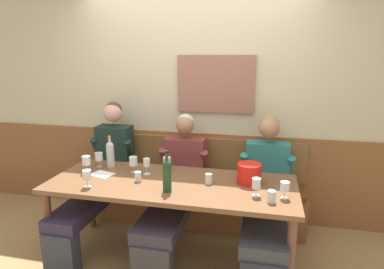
% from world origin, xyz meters
% --- Properties ---
extents(ground_plane, '(6.80, 6.80, 0.02)m').
position_xyz_m(ground_plane, '(0.00, 0.00, -0.01)').
color(ground_plane, '#97774A').
rests_on(ground_plane, ground).
extents(room_wall_back, '(6.80, 0.12, 2.80)m').
position_xyz_m(room_wall_back, '(0.00, 1.09, 1.40)').
color(room_wall_back, beige).
rests_on(room_wall_back, ground).
extents(wood_wainscot_panel, '(6.80, 0.03, 0.98)m').
position_xyz_m(wood_wainscot_panel, '(0.00, 1.04, 0.49)').
color(wood_wainscot_panel, brown).
rests_on(wood_wainscot_panel, ground).
extents(wall_bench, '(2.48, 0.42, 0.94)m').
position_xyz_m(wall_bench, '(0.00, 0.83, 0.28)').
color(wall_bench, brown).
rests_on(wall_bench, ground).
extents(dining_table, '(2.18, 0.85, 0.75)m').
position_xyz_m(dining_table, '(0.00, 0.11, 0.67)').
color(dining_table, brown).
rests_on(dining_table, ground).
extents(person_left_seat, '(0.48, 1.30, 1.34)m').
position_xyz_m(person_left_seat, '(-0.87, 0.47, 0.65)').
color(person_left_seat, '#2E333E').
rests_on(person_left_seat, ground).
extents(person_right_seat, '(0.53, 1.30, 1.24)m').
position_xyz_m(person_right_seat, '(-0.05, 0.42, 0.59)').
color(person_right_seat, '#35343C').
rests_on(person_right_seat, ground).
extents(person_center_left_seat, '(0.54, 1.31, 1.26)m').
position_xyz_m(person_center_left_seat, '(0.82, 0.43, 0.60)').
color(person_center_left_seat, '#262A3A').
rests_on(person_center_left_seat, ground).
extents(ice_bucket, '(0.21, 0.21, 0.17)m').
position_xyz_m(ice_bucket, '(0.67, 0.24, 0.84)').
color(ice_bucket, red).
rests_on(ice_bucket, dining_table).
extents(wine_bottle_amber_mid, '(0.07, 0.07, 0.35)m').
position_xyz_m(wine_bottle_amber_mid, '(0.02, -0.09, 0.90)').
color(wine_bottle_amber_mid, '#1D4024').
rests_on(wine_bottle_amber_mid, dining_table).
extents(wine_bottle_clear_water, '(0.08, 0.08, 0.32)m').
position_xyz_m(wine_bottle_clear_water, '(-0.70, 0.36, 0.89)').
color(wine_bottle_clear_water, '#B8C0BC').
rests_on(wine_bottle_clear_water, dining_table).
extents(wine_glass_right_end, '(0.07, 0.07, 0.15)m').
position_xyz_m(wine_glass_right_end, '(0.74, -0.02, 0.86)').
color(wine_glass_right_end, silver).
rests_on(wine_glass_right_end, dining_table).
extents(wine_glass_mid_right, '(0.08, 0.08, 0.17)m').
position_xyz_m(wine_glass_mid_right, '(-0.85, 0.16, 0.87)').
color(wine_glass_mid_right, silver).
rests_on(wine_glass_mid_right, dining_table).
extents(wine_glass_by_bottle, '(0.08, 0.08, 0.15)m').
position_xyz_m(wine_glass_by_bottle, '(-0.82, 0.34, 0.86)').
color(wine_glass_by_bottle, silver).
rests_on(wine_glass_by_bottle, dining_table).
extents(wine_glass_left_end, '(0.08, 0.08, 0.13)m').
position_xyz_m(wine_glass_left_end, '(-0.13, 0.40, 0.85)').
color(wine_glass_left_end, silver).
rests_on(wine_glass_left_end, dining_table).
extents(wine_glass_mid_left, '(0.07, 0.07, 0.14)m').
position_xyz_m(wine_glass_mid_left, '(0.96, -0.02, 0.85)').
color(wine_glass_mid_left, silver).
rests_on(wine_glass_mid_left, dining_table).
extents(wine_glass_center_rear, '(0.07, 0.07, 0.15)m').
position_xyz_m(wine_glass_center_rear, '(-0.66, -0.16, 0.86)').
color(wine_glass_center_rear, silver).
rests_on(wine_glass_center_rear, dining_table).
extents(wine_glass_near_bucket, '(0.07, 0.07, 0.15)m').
position_xyz_m(wine_glass_near_bucket, '(-0.28, 0.25, 0.86)').
color(wine_glass_near_bucket, silver).
rests_on(wine_glass_near_bucket, dining_table).
extents(wine_glass_center_front, '(0.08, 0.08, 0.15)m').
position_xyz_m(wine_glass_center_front, '(-0.42, 0.28, 0.86)').
color(wine_glass_center_front, silver).
rests_on(wine_glass_center_front, dining_table).
extents(water_tumbler_right, '(0.06, 0.06, 0.10)m').
position_xyz_m(water_tumbler_right, '(0.86, -0.12, 0.80)').
color(water_tumbler_right, silver).
rests_on(water_tumbler_right, dining_table).
extents(water_tumbler_left, '(0.06, 0.06, 0.09)m').
position_xyz_m(water_tumbler_left, '(0.33, 0.15, 0.80)').
color(water_tumbler_left, silver).
rests_on(water_tumbler_left, dining_table).
extents(water_tumbler_center, '(0.06, 0.06, 0.09)m').
position_xyz_m(water_tumbler_center, '(-0.29, 0.06, 0.80)').
color(water_tumbler_center, silver).
rests_on(water_tumbler_center, dining_table).
extents(tasting_sheet_left_guest, '(0.24, 0.20, 0.00)m').
position_xyz_m(tasting_sheet_left_guest, '(-0.69, 0.15, 0.76)').
color(tasting_sheet_left_guest, white).
rests_on(tasting_sheet_left_guest, dining_table).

